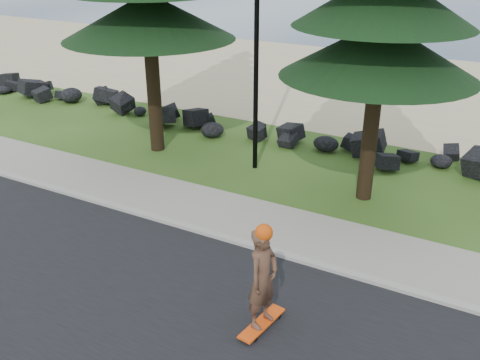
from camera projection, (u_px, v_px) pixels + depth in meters
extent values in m
plane|color=#324E18|center=(198.00, 211.00, 13.70)|extent=(160.00, 160.00, 0.00)
cube|color=black|center=(69.00, 309.00, 10.11)|extent=(160.00, 7.00, 0.02)
cube|color=#A5A194|center=(177.00, 224.00, 12.96)|extent=(160.00, 0.20, 0.10)
cube|color=#9D9483|center=(202.00, 206.00, 13.84)|extent=(160.00, 2.00, 0.08)
cube|color=beige|center=(364.00, 84.00, 25.23)|extent=(160.00, 15.00, 0.01)
cube|color=#32475F|center=(470.00, 3.00, 54.28)|extent=(160.00, 58.00, 0.01)
cylinder|color=black|center=(257.00, 33.00, 14.56)|extent=(0.14, 0.14, 8.00)
cube|color=#F24A0E|center=(262.00, 323.00, 9.59)|extent=(0.43, 1.17, 0.04)
imported|color=brown|center=(263.00, 278.00, 9.18)|extent=(0.54, 0.75, 1.90)
sphere|color=#DC480C|center=(264.00, 233.00, 8.80)|extent=(0.30, 0.30, 0.30)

